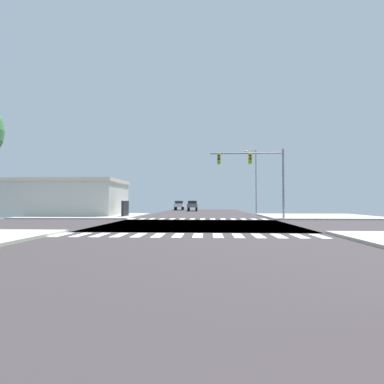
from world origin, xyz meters
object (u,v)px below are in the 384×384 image
street_lamp (254,176)px  sedan_leading_2 (193,205)px  sedan_trailing_3 (179,205)px  traffic_signal_mast (255,167)px  bank_building (68,198)px

street_lamp → sedan_leading_2: bearing=128.6°
sedan_trailing_3 → traffic_signal_mast: bearing=107.9°
bank_building → sedan_leading_2: bank_building is taller
street_lamp → sedan_trailing_3: size_ratio=2.13×
traffic_signal_mast → bank_building: 22.55m
traffic_signal_mast → sedan_trailing_3: traffic_signal_mast is taller
sedan_leading_2 → sedan_trailing_3: (-3.00, 5.62, 0.00)m
traffic_signal_mast → bank_building: size_ratio=0.49×
street_lamp → sedan_leading_2: size_ratio=2.13×
sedan_leading_2 → street_lamp: bearing=128.6°
street_lamp → bank_building: (-23.63, -8.04, -3.22)m
sedan_trailing_3 → bank_building: bearing=66.5°
street_lamp → traffic_signal_mast: bearing=-98.6°
sedan_leading_2 → sedan_trailing_3: 6.37m
street_lamp → sedan_trailing_3: bearing=125.5°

